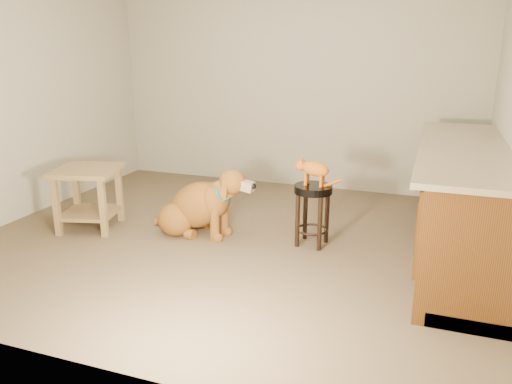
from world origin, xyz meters
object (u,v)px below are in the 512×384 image
at_px(padded_stool, 313,203).
at_px(tabby_kitten, 313,169).
at_px(golden_retriever, 199,207).
at_px(side_table, 88,189).
at_px(wood_stool, 448,195).

bearing_deg(padded_stool, tabby_kitten, 168.96).
height_order(golden_retriever, tabby_kitten, tabby_kitten).
distance_m(golden_retriever, tabby_kitten, 1.14).
distance_m(padded_stool, side_table, 2.15).
height_order(padded_stool, wood_stool, wood_stool).
distance_m(side_table, tabby_kitten, 2.16).
bearing_deg(padded_stool, wood_stool, 24.56).
relative_size(padded_stool, side_table, 0.78).
bearing_deg(side_table, golden_retriever, 11.59).
distance_m(padded_stool, golden_retriever, 1.07).
bearing_deg(tabby_kitten, side_table, -166.16).
relative_size(side_table, tabby_kitten, 1.67).
bearing_deg(side_table, padded_stool, 8.42).
relative_size(padded_stool, tabby_kitten, 1.30).
height_order(wood_stool, golden_retriever, wood_stool).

